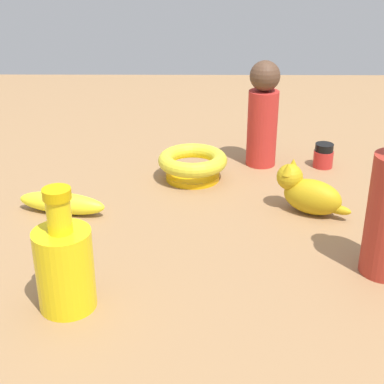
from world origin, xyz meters
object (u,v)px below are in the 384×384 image
object	(u,v)px
banana	(62,203)
person_figure_adult	(263,114)
bowl	(191,163)
cat_figurine	(307,192)
nail_polish_jar	(323,156)
bottle_short	(64,265)

from	to	relation	value
banana	person_figure_adult	world-z (taller)	person_figure_adult
bowl	cat_figurine	bearing A→B (deg)	-125.07
banana	nail_polish_jar	bearing A→B (deg)	36.50
bottle_short	banana	bearing A→B (deg)	13.62
bowl	person_figure_adult	size ratio (longest dim) A/B	0.62
cat_figurine	nail_polish_jar	xyz separation A→B (m)	(0.20, -0.07, -0.01)
bottle_short	person_figure_adult	distance (m)	0.56
banana	bottle_short	distance (m)	0.27
cat_figurine	banana	distance (m)	0.41
bottle_short	person_figure_adult	xyz separation A→B (m)	(0.48, -0.29, 0.04)
banana	person_figure_adult	size ratio (longest dim) A/B	0.73
bowl	bottle_short	xyz separation A→B (m)	(-0.40, 0.15, 0.03)
cat_figurine	bottle_short	distance (m)	0.44
bowl	person_figure_adult	distance (m)	0.17
nail_polish_jar	banana	distance (m)	0.52
bowl	bottle_short	world-z (taller)	bottle_short
cat_figurine	person_figure_adult	xyz separation A→B (m)	(0.21, 0.06, 0.07)
cat_figurine	person_figure_adult	bearing A→B (deg)	14.53
nail_polish_jar	bowl	distance (m)	0.27
nail_polish_jar	bowl	xyz separation A→B (m)	(-0.06, 0.26, 0.01)
banana	bottle_short	xyz separation A→B (m)	(-0.26, -0.06, 0.04)
person_figure_adult	bowl	bearing A→B (deg)	118.76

